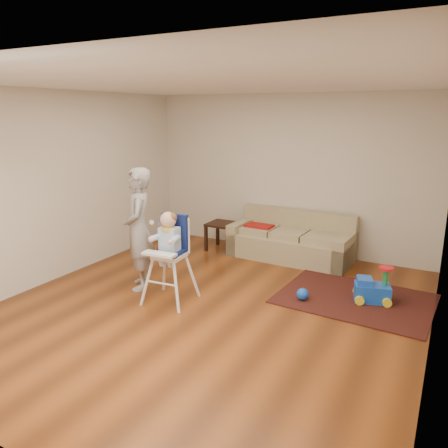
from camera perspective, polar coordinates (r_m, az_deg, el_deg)
The scene contains 9 objects.
ground at distance 5.58m, azimuth -1.97°, elevation -10.91°, with size 5.50×5.50×0.00m, color #52270F.
room_envelope at distance 5.53m, azimuth 0.62°, elevation 9.10°, with size 5.04×5.52×2.72m.
sofa at distance 7.33m, azimuth 8.66°, elevation -1.59°, with size 2.05×0.92×0.78m.
side_table at distance 7.78m, azimuth -0.22°, elevation -1.59°, with size 0.49×0.49×0.49m, color black, non-canonical shape.
area_rug at distance 6.07m, azimuth 16.72°, elevation -9.31°, with size 1.91×1.43×0.02m, color black.
ride_on_toy at distance 5.96m, azimuth 18.87°, elevation -7.39°, with size 0.44×0.31×0.48m, color blue, non-canonical shape.
toy_ball at distance 5.83m, azimuth 10.22°, elevation -9.00°, with size 0.16×0.16×0.16m, color blue.
high_chair at distance 5.61m, azimuth -7.13°, elevation -4.52°, with size 0.59×0.59×1.20m.
adult at distance 6.05m, azimuth -11.11°, elevation -0.69°, with size 0.61×0.40×1.68m, color #9A9A9C.
Camera 1 is at (2.54, -4.36, 2.38)m, focal length 35.00 mm.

